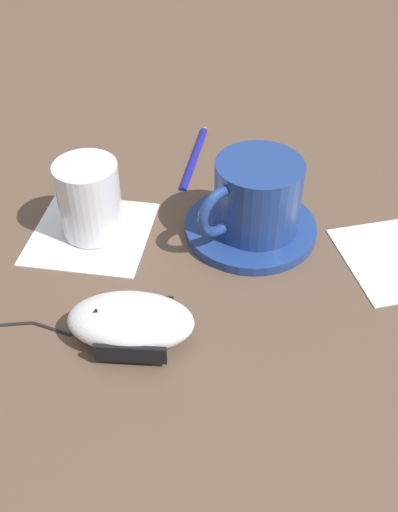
% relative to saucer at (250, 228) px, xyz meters
% --- Properties ---
extents(ground_plane, '(3.00, 3.00, 0.00)m').
position_rel_saucer_xyz_m(ground_plane, '(0.03, -0.01, -0.01)').
color(ground_plane, brown).
extents(saucer, '(0.13, 0.13, 0.01)m').
position_rel_saucer_xyz_m(saucer, '(0.00, 0.00, 0.00)').
color(saucer, navy).
rests_on(saucer, ground).
extents(coffee_cup, '(0.12, 0.09, 0.07)m').
position_rel_saucer_xyz_m(coffee_cup, '(0.00, 0.00, 0.04)').
color(coffee_cup, navy).
rests_on(coffee_cup, saucer).
extents(computer_mouse, '(0.11, 0.12, 0.04)m').
position_rel_saucer_xyz_m(computer_mouse, '(0.18, -0.00, 0.01)').
color(computer_mouse, silver).
rests_on(computer_mouse, ground).
extents(napkin_under_glass, '(0.16, 0.16, 0.00)m').
position_rel_saucer_xyz_m(napkin_under_glass, '(0.10, -0.13, -0.00)').
color(napkin_under_glass, white).
rests_on(napkin_under_glass, ground).
extents(drinking_glass, '(0.06, 0.06, 0.08)m').
position_rel_saucer_xyz_m(drinking_glass, '(0.09, -0.13, 0.04)').
color(drinking_glass, silver).
rests_on(drinking_glass, napkin_under_glass).
extents(pen, '(0.14, 0.07, 0.01)m').
position_rel_saucer_xyz_m(pen, '(-0.08, -0.13, -0.00)').
color(pen, navy).
rests_on(pen, ground).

